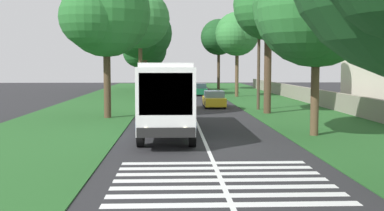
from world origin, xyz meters
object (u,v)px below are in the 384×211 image
trailing_car_2 (199,90)px  roadside_tree_left_2 (104,16)px  roadside_tree_right_0 (218,38)px  coach_bus (167,94)px  utility_pole (259,53)px  roadside_tree_left_0 (144,50)px  roadside_tree_right_2 (236,35)px  trailing_car_0 (214,100)px  roadside_tree_left_4 (143,35)px  roadside_tree_right_4 (313,7)px  roadside_tree_left_3 (148,52)px  trailing_car_1 (169,94)px  roadside_tree_left_1 (138,21)px  roadside_tree_right_1 (266,7)px

trailing_car_2 → roadside_tree_left_2: bearing=162.7°
roadside_tree_left_2 → roadside_tree_right_0: size_ratio=0.97×
coach_bus → utility_pole: utility_pole is taller
roadside_tree_left_0 → roadside_tree_left_2: (-40.64, 0.30, 1.03)m
roadside_tree_left_0 → roadside_tree_right_2: size_ratio=0.97×
roadside_tree_left_2 → roadside_tree_right_2: size_ratio=1.05×
trailing_car_0 → roadside_tree_left_4: bearing=17.8°
trailing_car_2 → roadside_tree_right_4: (-34.30, -3.78, 5.87)m
roadside_tree_left_3 → roadside_tree_right_0: roadside_tree_right_0 is taller
trailing_car_1 → roadside_tree_left_3: 34.25m
trailing_car_1 → roadside_tree_left_2: (-16.93, 4.26, 6.32)m
roadside_tree_left_0 → roadside_tree_left_4: roadside_tree_left_4 is taller
roadside_tree_left_3 → trailing_car_1: bearing=-173.6°
coach_bus → roadside_tree_left_3: 58.79m
trailing_car_2 → roadside_tree_left_1: bearing=116.2°
roadside_tree_left_1 → utility_pole: (-16.33, -10.77, -4.02)m
coach_bus → utility_pole: size_ratio=1.26×
coach_bus → trailing_car_0: size_ratio=2.60×
coach_bus → roadside_tree_right_0: 47.68m
utility_pole → roadside_tree_right_0: bearing=0.3°
roadside_tree_left_4 → roadside_tree_right_2: size_ratio=1.19×
roadside_tree_left_1 → utility_pole: bearing=-146.6°
roadside_tree_left_3 → roadside_tree_left_4: bearing=-179.3°
trailing_car_2 → roadside_tree_left_3: (25.25, 7.39, 5.31)m
roadside_tree_left_0 → roadside_tree_left_4: 9.19m
trailing_car_0 → roadside_tree_right_1: bearing=-150.5°
coach_bus → roadside_tree_right_2: bearing=-14.1°
roadside_tree_right_0 → trailing_car_2: bearing=165.5°
trailing_car_1 → roadside_tree_left_0: 24.62m
coach_bus → trailing_car_1: 24.96m
roadside_tree_left_0 → utility_pole: roadside_tree_left_0 is taller
roadside_tree_right_1 → roadside_tree_right_4: bearing=-179.4°
roadside_tree_right_4 → trailing_car_2: bearing=6.3°
roadside_tree_left_4 → roadside_tree_right_4: size_ratio=1.16×
roadside_tree_left_4 → utility_pole: bearing=-157.4°
trailing_car_0 → roadside_tree_left_0: roadside_tree_left_0 is taller
trailing_car_2 → roadside_tree_right_1: bearing=-170.9°
roadside_tree_left_2 → roadside_tree_right_2: (21.88, -11.86, 0.06)m
trailing_car_1 → coach_bus: bearing=-179.8°
trailing_car_2 → roadside_tree_left_4: roadside_tree_left_4 is taller
roadside_tree_left_1 → roadside_tree_right_0: 20.06m
roadside_tree_left_0 → roadside_tree_left_4: (-9.02, -0.42, 1.72)m
roadside_tree_left_0 → roadside_tree_left_1: size_ratio=0.77×
roadside_tree_right_2 → utility_pole: (-16.39, 0.29, -2.44)m
coach_bus → roadside_tree_left_2: size_ratio=1.10×
trailing_car_0 → trailing_car_1: 9.51m
trailing_car_2 → roadside_tree_left_3: roadside_tree_left_3 is taller
trailing_car_0 → trailing_car_1: (8.65, 3.94, 0.00)m
trailing_car_0 → roadside_tree_left_2: roadside_tree_left_2 is taller
roadside_tree_left_3 → roadside_tree_left_2: bearing=179.5°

